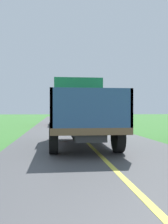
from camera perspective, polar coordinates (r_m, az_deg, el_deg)
banana_truck_near at (r=10.60m, az=-1.15°, el=0.35°), size 2.38×5.82×2.80m
banana_truck_far at (r=25.34m, az=-4.30°, el=0.33°), size 2.38×5.81×2.80m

